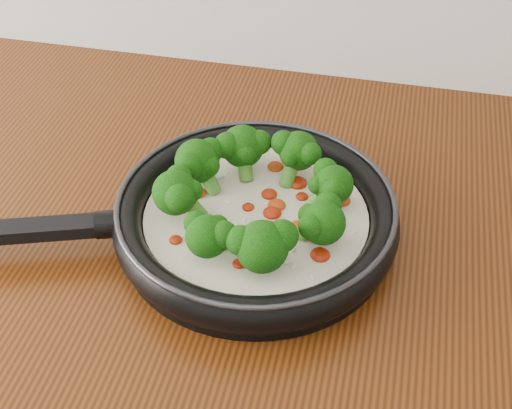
# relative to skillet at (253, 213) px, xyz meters

# --- Properties ---
(skillet) EXTENTS (0.56, 0.43, 0.10)m
(skillet) POSITION_rel_skillet_xyz_m (0.00, 0.00, 0.00)
(skillet) COLOR black
(skillet) RESTS_ON counter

